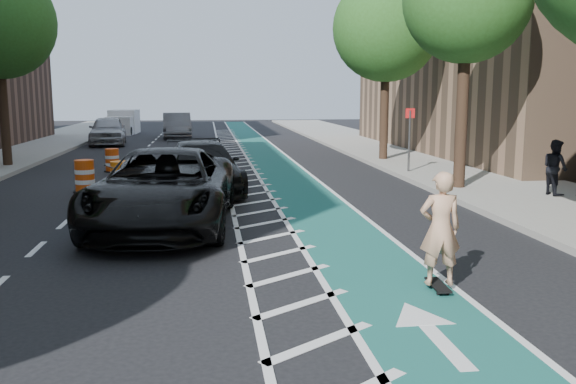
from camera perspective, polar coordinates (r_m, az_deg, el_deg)
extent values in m
plane|color=black|center=(10.24, -8.33, -8.12)|extent=(120.00, 120.00, 0.00)
cube|color=#1B5F58|center=(20.20, 0.56, 0.63)|extent=(2.00, 90.00, 0.01)
cube|color=silver|center=(20.05, -3.68, 0.54)|extent=(1.40, 90.00, 0.01)
cube|color=gray|center=(22.06, 17.53, 1.11)|extent=(5.00, 90.00, 0.15)
cube|color=gray|center=(21.14, 11.50, 1.03)|extent=(0.12, 90.00, 0.16)
cylinder|color=#382619|center=(19.39, 16.02, 6.42)|extent=(0.36, 0.36, 4.40)
cylinder|color=#382619|center=(26.92, 9.21, 7.36)|extent=(0.36, 0.36, 4.40)
sphere|color=#26541C|center=(27.04, 9.41, 15.00)|extent=(4.20, 4.20, 4.20)
cylinder|color=#382619|center=(27.03, -25.11, 6.62)|extent=(0.36, 0.36, 4.40)
cylinder|color=#4C4C4C|center=(23.08, 11.28, 4.51)|extent=(0.08, 0.08, 2.40)
cube|color=red|center=(23.01, 11.36, 7.24)|extent=(0.35, 0.02, 0.35)
cube|color=black|center=(9.87, 13.85, -8.43)|extent=(0.26, 0.77, 0.03)
cylinder|color=black|center=(10.09, 12.97, -8.35)|extent=(0.03, 0.06, 0.06)
cylinder|color=black|center=(10.14, 13.83, -8.30)|extent=(0.03, 0.06, 0.06)
cylinder|color=black|center=(9.63, 13.84, -9.24)|extent=(0.03, 0.06, 0.06)
cylinder|color=black|center=(9.68, 14.73, -9.18)|extent=(0.03, 0.06, 0.06)
imported|color=tan|center=(9.64, 14.05, -3.32)|extent=(0.67, 0.47, 1.77)
imported|color=black|center=(14.14, -11.52, 0.32)|extent=(3.50, 6.63, 1.78)
imported|color=black|center=(19.07, -8.04, 2.33)|extent=(2.78, 5.51, 1.53)
imported|color=#A4A4AA|center=(37.64, -16.51, 5.56)|extent=(2.50, 5.17, 1.70)
imported|color=slate|center=(41.90, -10.35, 6.13)|extent=(2.13, 5.28, 1.71)
imported|color=black|center=(18.95, 23.71, 2.13)|extent=(0.67, 0.82, 1.59)
cube|color=white|center=(48.09, -15.06, 6.38)|extent=(2.06, 2.90, 1.77)
cube|color=white|center=(46.01, -15.49, 5.97)|extent=(1.82, 1.48, 1.32)
cylinder|color=black|center=(45.83, -16.53, 5.47)|extent=(0.25, 0.63, 0.62)
cylinder|color=black|center=(45.55, -14.56, 5.54)|extent=(0.25, 0.63, 0.62)
cylinder|color=black|center=(48.95, -15.81, 5.72)|extent=(0.25, 0.63, 0.62)
cylinder|color=black|center=(48.68, -13.96, 5.78)|extent=(0.25, 0.63, 0.62)
cylinder|color=orange|center=(19.13, -15.39, 1.30)|extent=(0.58, 0.58, 1.00)
cylinder|color=silver|center=(19.15, -15.37, 0.80)|extent=(0.59, 0.59, 0.13)
cylinder|color=silver|center=(19.11, -15.41, 1.73)|extent=(0.59, 0.59, 0.13)
cylinder|color=black|center=(19.20, -15.33, -0.11)|extent=(0.73, 0.73, 0.04)
cylinder|color=#DA470B|center=(19.81, -18.49, 1.42)|extent=(0.58, 0.58, 1.00)
cylinder|color=silver|center=(19.83, -18.46, 0.94)|extent=(0.59, 0.59, 0.13)
cylinder|color=silver|center=(19.79, -18.51, 1.84)|extent=(0.59, 0.59, 0.13)
cylinder|color=black|center=(19.88, -18.42, 0.05)|extent=(0.74, 0.74, 0.04)
cylinder|color=#E0450B|center=(24.70, -16.13, 2.88)|extent=(0.52, 0.52, 0.90)
cylinder|color=silver|center=(24.71, -16.11, 2.53)|extent=(0.53, 0.53, 0.12)
cylinder|color=silver|center=(24.68, -16.14, 3.18)|extent=(0.53, 0.53, 0.12)
cylinder|color=black|center=(24.75, -16.08, 1.89)|extent=(0.66, 0.66, 0.04)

